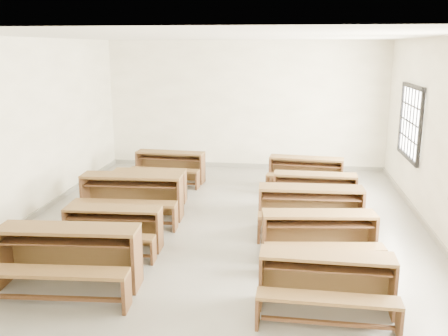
# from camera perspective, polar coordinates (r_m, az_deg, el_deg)

# --- Properties ---
(room) EXTENTS (8.50, 8.50, 3.20)m
(room) POSITION_cam_1_polar(r_m,az_deg,el_deg) (8.39, 0.61, 7.59)
(room) COLOR gray
(room) RESTS_ON ground
(desk_set_0) EXTENTS (1.85, 1.04, 0.81)m
(desk_set_0) POSITION_cam_1_polar(r_m,az_deg,el_deg) (6.75, -17.41, -9.32)
(desk_set_0) COLOR brown
(desk_set_0) RESTS_ON ground
(desk_set_1) EXTENTS (1.50, 0.82, 0.66)m
(desk_set_1) POSITION_cam_1_polar(r_m,az_deg,el_deg) (7.82, -12.62, -6.47)
(desk_set_1) COLOR brown
(desk_set_1) RESTS_ON ground
(desk_set_2) EXTENTS (1.84, 1.01, 0.81)m
(desk_set_2) POSITION_cam_1_polar(r_m,az_deg,el_deg) (9.11, -10.52, -2.90)
(desk_set_2) COLOR brown
(desk_set_2) RESTS_ON ground
(desk_set_3) EXTENTS (1.48, 0.83, 0.65)m
(desk_set_3) POSITION_cam_1_polar(r_m,az_deg,el_deg) (10.06, -8.50, -1.78)
(desk_set_3) COLOR brown
(desk_set_3) RESTS_ON ground
(desk_set_4) EXTENTS (1.62, 0.92, 0.70)m
(desk_set_4) POSITION_cam_1_polar(r_m,az_deg,el_deg) (11.48, -6.21, 0.39)
(desk_set_4) COLOR brown
(desk_set_4) RESTS_ON ground
(desk_set_5) EXTENTS (1.57, 0.84, 0.70)m
(desk_set_5) POSITION_cam_1_polar(r_m,az_deg,el_deg) (6.05, 11.61, -12.35)
(desk_set_5) COLOR brown
(desk_set_5) RESTS_ON ground
(desk_set_6) EXTENTS (1.71, 1.02, 0.73)m
(desk_set_6) POSITION_cam_1_polar(r_m,az_deg,el_deg) (7.34, 10.81, -7.41)
(desk_set_6) COLOR brown
(desk_set_6) RESTS_ON ground
(desk_set_7) EXTENTS (1.76, 0.95, 0.78)m
(desk_set_7) POSITION_cam_1_polar(r_m,az_deg,el_deg) (8.44, 9.87, -4.35)
(desk_set_7) COLOR brown
(desk_set_7) RESTS_ON ground
(desk_set_8) EXTENTS (1.58, 0.86, 0.70)m
(desk_set_8) POSITION_cam_1_polar(r_m,az_deg,el_deg) (9.62, 10.32, -2.39)
(desk_set_8) COLOR brown
(desk_set_8) RESTS_ON ground
(desk_set_9) EXTENTS (1.66, 0.99, 0.71)m
(desk_set_9) POSITION_cam_1_polar(r_m,az_deg,el_deg) (10.94, 9.33, -0.36)
(desk_set_9) COLOR brown
(desk_set_9) RESTS_ON ground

